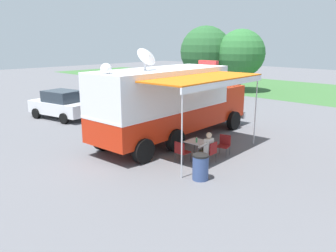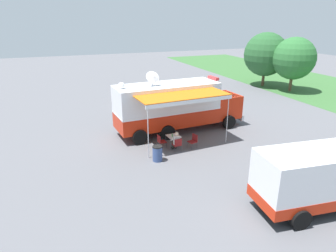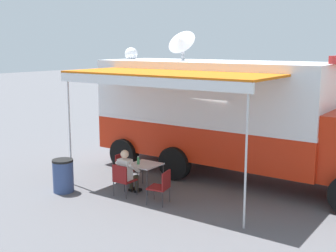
% 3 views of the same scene
% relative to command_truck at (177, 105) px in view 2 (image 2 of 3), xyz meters
% --- Properties ---
extents(ground_plane, '(100.00, 100.00, 0.00)m').
position_rel_command_truck_xyz_m(ground_plane, '(0.01, -0.75, -1.94)').
color(ground_plane, '#5B5B60').
extents(lot_stripe, '(0.42, 4.80, 0.01)m').
position_rel_command_truck_xyz_m(lot_stripe, '(-2.29, -0.54, -1.94)').
color(lot_stripe, silver).
rests_on(lot_stripe, ground).
extents(command_truck, '(5.34, 9.63, 4.53)m').
position_rel_command_truck_xyz_m(command_truck, '(0.00, 0.00, 0.00)').
color(command_truck, red).
rests_on(command_truck, ground).
extents(folding_table, '(0.85, 0.85, 0.73)m').
position_rel_command_truck_xyz_m(folding_table, '(2.55, -1.29, -1.27)').
color(folding_table, silver).
rests_on(folding_table, ground).
extents(water_bottle, '(0.07, 0.07, 0.22)m').
position_rel_command_truck_xyz_m(water_bottle, '(2.67, -1.42, -1.11)').
color(water_bottle, '#3F9959').
rests_on(water_bottle, folding_table).
extents(folding_chair_at_table, '(0.51, 0.51, 0.87)m').
position_rel_command_truck_xyz_m(folding_chair_at_table, '(3.35, -1.36, -1.43)').
color(folding_chair_at_table, maroon).
rests_on(folding_chair_at_table, ground).
extents(folding_chair_beside_table, '(0.51, 0.51, 0.87)m').
position_rel_command_truck_xyz_m(folding_chair_beside_table, '(2.50, -2.14, -1.43)').
color(folding_chair_beside_table, maroon).
rests_on(folding_chair_beside_table, ground).
extents(folding_chair_spare_by_truck, '(0.59, 0.59, 0.87)m').
position_rel_command_truck_xyz_m(folding_chair_spare_by_truck, '(3.15, -0.18, -1.43)').
color(folding_chair_spare_by_truck, maroon).
rests_on(folding_chair_spare_by_truck, ground).
extents(seated_responder, '(0.68, 0.58, 1.25)m').
position_rel_command_truck_xyz_m(seated_responder, '(3.17, -1.37, -1.29)').
color(seated_responder, silver).
rests_on(seated_responder, ground).
extents(trash_bin, '(0.57, 0.57, 0.91)m').
position_rel_command_truck_xyz_m(trash_bin, '(4.10, -2.91, -1.49)').
color(trash_bin, '#384C7F').
rests_on(trash_bin, ground).
extents(support_truck, '(2.93, 6.99, 2.70)m').
position_rel_command_truck_xyz_m(support_truck, '(10.88, 2.38, -0.56)').
color(support_truck, white).
rests_on(support_truck, ground).
extents(car_behind_truck, '(4.46, 2.60, 1.76)m').
position_rel_command_truck_xyz_m(car_behind_truck, '(-8.24, -1.42, -1.06)').
color(car_behind_truck, silver).
rests_on(car_behind_truck, ground).
extents(car_far_corner, '(2.55, 4.45, 1.76)m').
position_rel_command_truck_xyz_m(car_far_corner, '(-4.99, 2.45, -1.06)').
color(car_far_corner, '#2D2D33').
rests_on(car_far_corner, ground).
extents(tree_far_left, '(5.01, 5.01, 6.21)m').
position_rel_command_truck_xyz_m(tree_far_left, '(-10.35, 15.53, 1.76)').
color(tree_far_left, brown).
rests_on(tree_far_left, ground).
extents(tree_left_of_centre, '(4.53, 4.53, 5.85)m').
position_rel_command_truck_xyz_m(tree_left_of_centre, '(-7.01, 16.65, 1.64)').
color(tree_left_of_centre, brown).
rests_on(tree_left_of_centre, ground).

